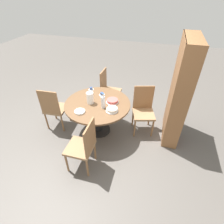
{
  "coord_description": "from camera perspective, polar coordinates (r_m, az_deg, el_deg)",
  "views": [
    {
      "loc": [
        2.6,
        1.04,
        2.6
      ],
      "look_at": [
        0.0,
        0.29,
        0.55
      ],
      "focal_mm": 28.0,
      "sensor_mm": 36.0,
      "label": 1
    }
  ],
  "objects": [
    {
      "name": "water_bottle",
      "position": [
        3.18,
        -2.92,
        3.29
      ],
      "size": [
        0.08,
        0.08,
        0.31
      ],
      "color": "silver",
      "rests_on": "dining_table"
    },
    {
      "name": "bookshelf",
      "position": [
        3.41,
        20.65,
        5.57
      ],
      "size": [
        0.9,
        0.28,
        1.94
      ],
      "rotation": [
        0.0,
        0.0,
        3.14
      ],
      "color": "brown",
      "rests_on": "ground_plane"
    },
    {
      "name": "cake_second",
      "position": [
        3.14,
        -0.0,
        0.81
      ],
      "size": [
        0.23,
        0.23,
        0.06
      ],
      "color": "silver",
      "rests_on": "dining_table"
    },
    {
      "name": "cup_b",
      "position": [
        3.82,
        -6.82,
        7.52
      ],
      "size": [
        0.11,
        0.11,
        0.06
      ],
      "color": "silver",
      "rests_on": "dining_table"
    },
    {
      "name": "ground_plane",
      "position": [
        3.82,
        -4.22,
        -5.91
      ],
      "size": [
        14.0,
        14.0,
        0.0
      ],
      "primitive_type": "plane",
      "color": "#56514C"
    },
    {
      "name": "cup_a",
      "position": [
        3.61,
        -3.36,
        5.85
      ],
      "size": [
        0.11,
        0.11,
        0.06
      ],
      "color": "silver",
      "rests_on": "dining_table"
    },
    {
      "name": "plate_stack",
      "position": [
        3.17,
        -10.47,
        0.16
      ],
      "size": [
        0.19,
        0.19,
        0.03
      ],
      "color": "white",
      "rests_on": "dining_table"
    },
    {
      "name": "chair_d",
      "position": [
        3.78,
        -18.35,
        1.31
      ],
      "size": [
        0.45,
        0.45,
        0.97
      ],
      "rotation": [
        0.0,
        0.0,
        4.78
      ],
      "color": "olive",
      "rests_on": "ground_plane"
    },
    {
      "name": "coffee_pot",
      "position": [
        3.33,
        -7.17,
        4.72
      ],
      "size": [
        0.13,
        0.13,
        0.26
      ],
      "color": "white",
      "rests_on": "dining_table"
    },
    {
      "name": "dining_table",
      "position": [
        3.45,
        -4.65,
        1.1
      ],
      "size": [
        1.27,
        1.27,
        0.71
      ],
      "color": "black",
      "rests_on": "ground_plane"
    },
    {
      "name": "cake_main",
      "position": [
        3.37,
        0.12,
        3.63
      ],
      "size": [
        0.24,
        0.24,
        0.06
      ],
      "color": "silver",
      "rests_on": "dining_table"
    },
    {
      "name": "chair_c",
      "position": [
        4.24,
        -1.1,
        7.47
      ],
      "size": [
        0.43,
        0.43,
        0.97
      ],
      "rotation": [
        0.0,
        0.0,
        3.13
      ],
      "color": "olive",
      "rests_on": "ground_plane"
    },
    {
      "name": "chair_b",
      "position": [
        3.6,
        10.17,
        0.88
      ],
      "size": [
        0.52,
        0.52,
        0.97
      ],
      "rotation": [
        0.0,
        0.0,
        1.86
      ],
      "color": "olive",
      "rests_on": "ground_plane"
    },
    {
      "name": "chair_a",
      "position": [
        2.85,
        -9.3,
        -10.78
      ],
      "size": [
        0.43,
        0.43,
        0.97
      ],
      "rotation": [
        0.0,
        0.0,
        0.01
      ],
      "color": "olive",
      "rests_on": "ground_plane"
    }
  ]
}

